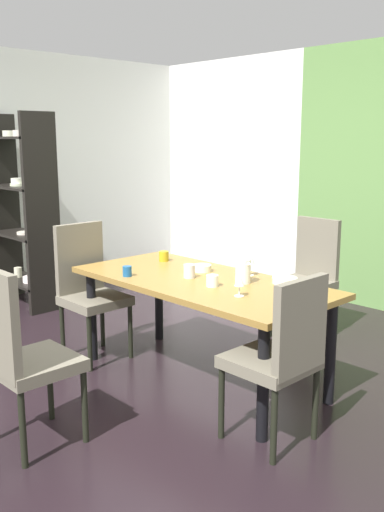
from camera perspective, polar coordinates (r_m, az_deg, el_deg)
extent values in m
cube|color=black|center=(4.35, -5.39, -11.58)|extent=(5.64, 5.70, 0.02)
cube|color=silver|center=(7.17, 3.58, 8.58)|extent=(2.23, 0.10, 2.64)
cube|color=olive|center=(3.98, 0.85, -2.59)|extent=(1.91, 0.88, 0.04)
cylinder|color=black|center=(4.91, -3.33, -4.35)|extent=(0.07, 0.07, 0.70)
cylinder|color=black|center=(3.84, 13.68, -9.32)|extent=(0.07, 0.07, 0.70)
cylinder|color=black|center=(4.51, -9.97, -5.95)|extent=(0.07, 0.07, 0.70)
cylinder|color=black|center=(3.32, 7.12, -12.48)|extent=(0.07, 0.07, 0.70)
cube|color=#6B6555|center=(3.35, -15.42, -10.39)|extent=(0.44, 0.44, 0.07)
cylinder|color=black|center=(3.69, -14.00, -12.48)|extent=(0.04, 0.04, 0.43)
cylinder|color=black|center=(3.39, -10.68, -14.56)|extent=(0.04, 0.04, 0.43)
cylinder|color=black|center=(3.23, -16.56, -16.31)|extent=(0.04, 0.04, 0.43)
cube|color=#6B6555|center=(5.01, 11.02, -2.84)|extent=(0.44, 0.44, 0.07)
cube|color=#6B6555|center=(5.11, 12.45, 0.60)|extent=(0.42, 0.05, 0.56)
cylinder|color=black|center=(4.82, 11.44, -6.53)|extent=(0.04, 0.04, 0.43)
cylinder|color=black|center=(5.04, 7.89, -5.62)|extent=(0.04, 0.04, 0.43)
cylinder|color=black|center=(5.13, 13.89, -5.55)|extent=(0.04, 0.04, 0.43)
cylinder|color=black|center=(5.33, 10.44, -4.74)|extent=(0.04, 0.04, 0.43)
cube|color=#6B6555|center=(4.51, -9.65, -4.41)|extent=(0.44, 0.44, 0.07)
cube|color=#6B6555|center=(4.60, -11.18, -0.38)|extent=(0.05, 0.42, 0.59)
cylinder|color=black|center=(4.54, -6.18, -7.52)|extent=(0.04, 0.04, 0.43)
cylinder|color=black|center=(4.34, -10.20, -8.59)|extent=(0.04, 0.04, 0.43)
cylinder|color=black|center=(4.84, -8.95, -6.40)|extent=(0.04, 0.04, 0.43)
cylinder|color=black|center=(4.64, -12.83, -7.33)|extent=(0.04, 0.04, 0.43)
cube|color=#6B6555|center=(3.30, 7.76, -10.45)|extent=(0.44, 0.44, 0.07)
cube|color=#6B6555|center=(3.10, 10.80, -6.94)|extent=(0.05, 0.42, 0.52)
cylinder|color=black|center=(3.38, 2.96, -14.45)|extent=(0.04, 0.04, 0.43)
cylinder|color=black|center=(3.64, 7.17, -12.54)|extent=(0.04, 0.04, 0.43)
cylinder|color=black|center=(3.16, 8.19, -16.52)|extent=(0.04, 0.04, 0.43)
cylinder|color=black|center=(3.44, 12.23, -14.24)|extent=(0.04, 0.04, 0.43)
cube|color=black|center=(6.45, -18.36, 4.61)|extent=(0.05, 0.36, 1.96)
cube|color=black|center=(5.72, -14.77, 3.99)|extent=(0.05, 0.36, 1.96)
cube|color=black|center=(6.22, -16.28, -2.39)|extent=(0.86, 0.36, 0.02)
cylinder|color=white|center=(6.09, -15.72, -2.24)|extent=(0.18, 0.18, 0.06)
cylinder|color=beige|center=(6.35, -17.01, -1.56)|extent=(0.08, 0.08, 0.10)
cube|color=black|center=(6.12, -16.54, 2.05)|extent=(0.86, 0.36, 0.02)
cylinder|color=silver|center=(6.08, -16.38, 2.23)|extent=(0.16, 0.16, 0.02)
cube|color=black|center=(6.06, -16.81, 6.61)|extent=(0.86, 0.36, 0.02)
cylinder|color=beige|center=(6.08, -16.92, 6.85)|extent=(0.18, 0.18, 0.02)
cylinder|color=silver|center=(6.09, -17.01, 7.10)|extent=(0.14, 0.14, 0.08)
cube|color=black|center=(6.04, -17.08, 11.23)|extent=(0.86, 0.36, 0.02)
cylinder|color=beige|center=(6.18, -17.77, 11.58)|extent=(0.14, 0.14, 0.06)
cylinder|color=beige|center=(5.99, -16.83, 11.66)|extent=(0.14, 0.14, 0.06)
cylinder|color=silver|center=(3.56, 4.73, -4.00)|extent=(0.06, 0.06, 0.00)
cylinder|color=silver|center=(3.55, 4.74, -3.47)|extent=(0.01, 0.01, 0.06)
cone|color=silver|center=(3.53, 4.76, -2.44)|extent=(0.06, 0.06, 0.07)
cylinder|color=silver|center=(4.09, 5.82, -1.93)|extent=(0.06, 0.06, 0.00)
cylinder|color=silver|center=(4.08, 5.83, -1.35)|extent=(0.01, 0.01, 0.08)
cone|color=silver|center=(4.07, 5.86, -0.24)|extent=(0.06, 0.06, 0.08)
cylinder|color=white|center=(3.72, 11.24, -3.14)|extent=(0.12, 0.12, 0.05)
cylinder|color=white|center=(4.20, 1.03, -1.21)|extent=(0.13, 0.13, 0.05)
cylinder|color=#F8F2CE|center=(3.90, 9.25, -2.42)|extent=(0.17, 0.17, 0.04)
cylinder|color=white|center=(3.77, 2.04, -2.49)|extent=(0.08, 0.08, 0.08)
cylinder|color=silver|center=(4.00, -0.27, -1.52)|extent=(0.08, 0.08, 0.10)
cylinder|color=#1B528C|center=(4.07, -6.50, -1.52)|extent=(0.06, 0.06, 0.07)
cylinder|color=#AE9519|center=(4.55, -2.84, -0.02)|extent=(0.08, 0.08, 0.08)
cylinder|color=white|center=(3.86, 5.12, -1.52)|extent=(0.10, 0.10, 0.16)
cone|color=white|center=(3.82, 5.66, -0.62)|extent=(0.04, 0.04, 0.03)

